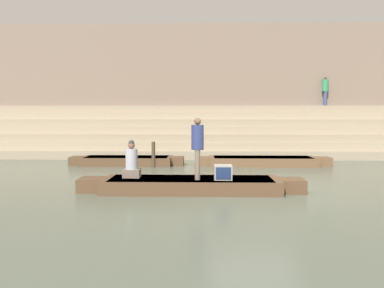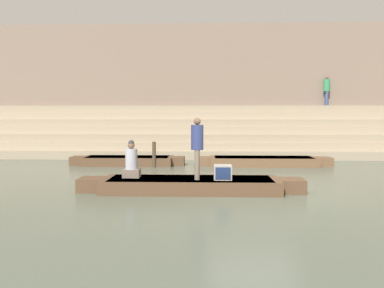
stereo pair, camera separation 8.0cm
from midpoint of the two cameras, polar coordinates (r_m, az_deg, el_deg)
ground_plane at (r=10.82m, az=9.61°, el=-7.35°), size 120.00×120.00×0.00m
ghat_steps at (r=20.93m, az=5.86°, el=1.03°), size 36.00×3.90×2.77m
back_wall at (r=22.93m, az=5.57°, el=8.25°), size 34.20×1.28×7.58m
rowboat_main at (r=10.81m, az=-0.01°, el=-6.19°), size 6.44×1.54×0.39m
person_standing at (r=10.52m, az=1.02°, el=0.00°), size 0.35×0.35×1.74m
person_rowing at (r=11.02m, az=-9.01°, el=-2.81°), size 0.49×0.38×1.09m
tv_set at (r=10.58m, az=4.91°, el=-4.32°), size 0.50×0.41×0.41m
moored_boat_shore at (r=16.70m, az=10.93°, el=-2.56°), size 5.91×1.34×0.38m
moored_boat_distant at (r=16.82m, az=-9.62°, el=-2.49°), size 5.03×1.34×0.38m
mooring_post at (r=15.91m, az=-5.66°, el=-1.60°), size 0.15×0.15×1.09m
person_on_steps at (r=23.13m, az=19.92°, el=7.95°), size 0.36×0.36×1.70m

